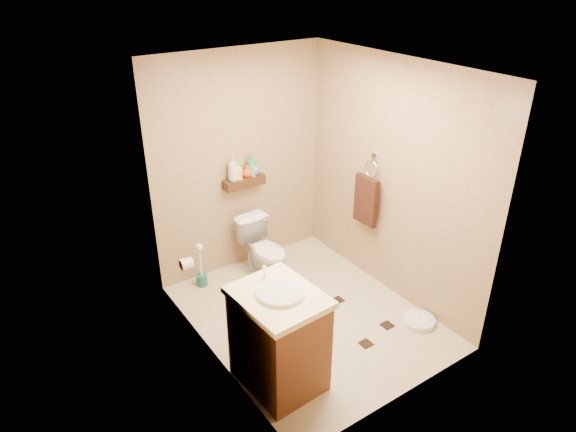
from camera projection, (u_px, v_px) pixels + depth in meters
ground at (307, 316)px, 5.06m from camera, size 2.50×2.50×0.00m
wall_back at (240, 164)px, 5.43m from camera, size 2.00×0.04×2.40m
wall_front at (416, 271)px, 3.59m from camera, size 2.00×0.04×2.40m
wall_left at (207, 238)px, 4.01m from camera, size 0.04×2.50×2.40m
wall_right at (392, 181)px, 5.01m from camera, size 0.04×2.50×2.40m
ceiling at (313, 68)px, 3.97m from camera, size 2.00×2.50×0.02m
wall_shelf at (244, 182)px, 5.46m from camera, size 0.46×0.14×0.10m
floor_accents at (313, 317)px, 5.04m from camera, size 1.22×1.36×0.01m
toilet at (265, 250)px, 5.53m from camera, size 0.40×0.66×0.66m
vanity at (279, 338)px, 4.09m from camera, size 0.64×0.75×1.01m
bathroom_scale at (419, 321)px, 4.94m from camera, size 0.34×0.34×0.06m
toilet_brush at (201, 271)px, 5.45m from camera, size 0.12×0.12×0.51m
towel_ring at (366, 198)px, 5.27m from camera, size 0.12×0.30×0.76m
toilet_paper at (186, 264)px, 4.79m from camera, size 0.12×0.11×0.12m
bottle_a at (233, 168)px, 5.31m from camera, size 0.12×0.12×0.27m
bottle_b at (238, 171)px, 5.36m from camera, size 0.11×0.11×0.18m
bottle_c at (247, 171)px, 5.42m from camera, size 0.13×0.13×0.14m
bottle_d at (251, 165)px, 5.42m from camera, size 0.11×0.11×0.26m
bottle_e at (253, 168)px, 5.45m from camera, size 0.10×0.10×0.17m
bottle_f at (255, 168)px, 5.46m from camera, size 0.16×0.16×0.16m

